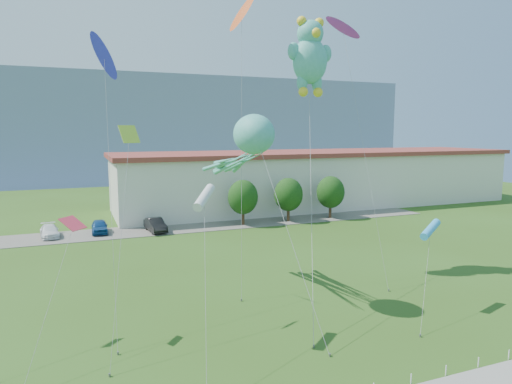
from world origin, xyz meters
TOP-DOWN VIEW (x-y plane):
  - parking_strip at (0.00, 35.00)m, footprint 70.00×6.00m
  - hill_ridge at (0.00, 120.00)m, footprint 160.00×50.00m
  - warehouse at (26.00, 44.00)m, footprint 61.00×15.00m
  - tree_near at (10.00, 34.00)m, footprint 3.60×3.60m
  - tree_mid at (16.00, 34.00)m, footprint 3.60×3.60m
  - tree_far at (22.00, 34.00)m, footprint 3.60×3.60m
  - parked_car_white at (-11.23, 35.65)m, footprint 2.18×4.47m
  - parked_car_blue at (-6.20, 35.68)m, footprint 1.80×4.23m
  - parked_car_black at (-0.37, 34.12)m, footprint 2.07×4.66m
  - octopus_kite at (1.89, 11.31)m, footprint 2.47×14.75m
  - teddy_bear_kite at (8.98, 15.94)m, footprint 8.25×13.86m
  - small_kite_orange at (3.72, 16.96)m, footprint 3.33×6.95m
  - small_kite_pink at (-8.89, 8.50)m, footprint 3.08×5.89m
  - small_kite_blue at (-6.35, 14.70)m, footprint 1.80×9.28m
  - small_kite_yellow at (-5.72, 9.45)m, footprint 2.60×6.48m
  - small_kite_cyan at (12.07, 5.54)m, footprint 3.70×4.46m
  - small_kite_purple at (12.31, 16.43)m, footprint 1.80×8.54m
  - small_kite_white at (-2.26, 6.36)m, footprint 2.08×7.64m

SIDE VIEW (x-z plane):
  - parking_strip at x=0.00m, z-range 0.00..0.06m
  - parked_car_white at x=-11.23m, z-range 0.06..1.31m
  - parked_car_blue at x=-6.20m, z-range 0.06..1.48m
  - parked_car_black at x=-0.37m, z-range 0.06..1.55m
  - tree_near at x=10.00m, z-range 0.65..6.12m
  - tree_mid at x=16.00m, z-range 0.65..6.12m
  - tree_far at x=22.00m, z-range 0.65..6.12m
  - warehouse at x=26.00m, z-range 0.02..8.22m
  - small_kite_cyan at x=12.07m, z-range 2.29..7.80m
  - small_kite_pink at x=-8.89m, z-range 2.38..9.19m
  - small_kite_white at x=-2.26m, z-range 3.60..11.80m
  - small_kite_yellow at x=-5.72m, z-range 4.03..15.48m
  - octopus_kite at x=1.89m, z-range 4.03..16.25m
  - hill_ridge at x=0.00m, z-range 0.00..25.00m
  - small_kite_blue at x=-6.35m, z-range 7.23..23.82m
  - teddy_bear_kite at x=8.98m, z-range 7.09..26.97m
  - small_kite_purple at x=12.31m, z-range 8.89..29.09m
  - small_kite_orange at x=3.72m, z-range 9.11..29.77m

